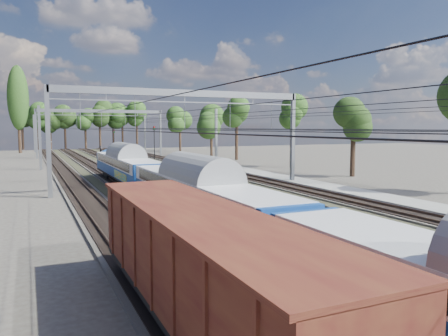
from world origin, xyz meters
name	(u,v)px	position (x,y,z in m)	size (l,w,h in m)	color
track_bed	(145,173)	(0.00, 45.00, 0.10)	(21.00, 130.00, 0.34)	#47423A
platform	(365,195)	(12.00, 20.00, 0.15)	(3.00, 70.00, 0.30)	gray
catenary	(133,122)	(0.33, 52.69, 6.40)	(25.65, 130.00, 9.00)	gray
tree_belt	(117,117)	(6.09, 95.52, 8.03)	(38.61, 97.97, 12.15)	black
poplar	(18,98)	(-14.50, 98.00, 11.89)	(4.40, 4.40, 19.04)	black
emu_train	(201,188)	(-4.50, 14.44, 2.38)	(2.77, 58.59, 4.05)	black
freight_boxcar	(198,263)	(-9.00, 3.16, 2.05)	(2.70, 13.02, 3.36)	black
worker	(101,150)	(0.99, 86.49, 0.90)	(0.66, 0.43, 1.81)	black
signal_near	(114,140)	(1.49, 73.62, 3.32)	(0.34, 0.31, 5.24)	black
signal_far	(154,139)	(7.19, 66.92, 3.69)	(0.38, 0.35, 5.83)	black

